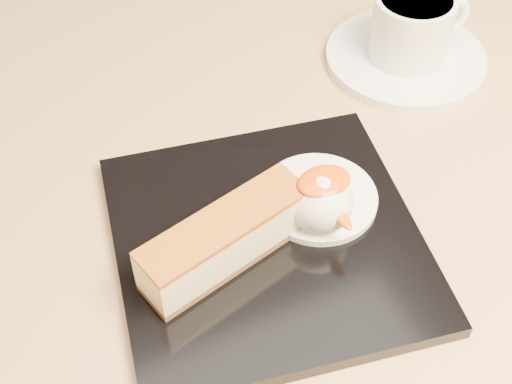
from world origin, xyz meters
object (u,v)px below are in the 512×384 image
coffee_cup (413,26)px  cheesecake (225,239)px  table (256,325)px  ice_cream_scoop (321,202)px  saucer (405,58)px  dessert_plate (267,241)px

coffee_cup → cheesecake: bearing=-147.4°
table → ice_cream_scoop: size_ratio=16.92×
cheesecake → saucer: (0.25, 0.15, -0.03)m
coffee_cup → saucer: bearing=180.0°
table → cheesecake: 0.19m
table → dessert_plate: bearing=-97.1°
ice_cream_scoop → saucer: bearing=40.6°
cheesecake → ice_cream_scoop: ice_cream_scoop is taller
coffee_cup → ice_cream_scoop: bearing=-137.8°
ice_cream_scoop → saucer: (0.17, 0.15, -0.03)m
saucer → coffee_cup: coffee_cup is taller
table → cheesecake: bearing=-140.1°
cheesecake → table: bearing=25.4°
saucer → coffee_cup: (0.00, -0.00, 0.04)m
ice_cream_scoop → coffee_cup: bearing=40.3°
dessert_plate → ice_cream_scoop: ice_cream_scoop is taller
table → cheesecake: cheesecake is taller
dessert_plate → coffee_cup: (0.21, 0.14, 0.04)m
table → saucer: saucer is taller
saucer → coffee_cup: size_ratio=1.52×
ice_cream_scoop → coffee_cup: size_ratio=0.48×
cheesecake → ice_cream_scoop: (0.08, -0.00, 0.00)m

